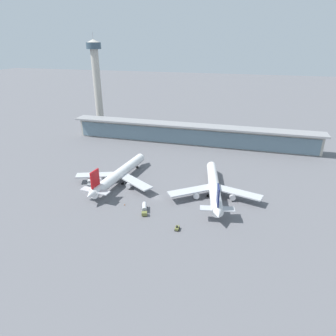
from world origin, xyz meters
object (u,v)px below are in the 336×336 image
at_px(safety_cone_alpha, 125,205).
at_px(airliner_centre_stand, 214,187).
at_px(service_truck_near_nose_olive, 177,228).
at_px(service_truck_mid_apron_olive, 144,208).
at_px(airliner_left_stand, 119,174).
at_px(control_tower, 97,78).
at_px(service_truck_under_wing_grey, 90,182).

bearing_deg(safety_cone_alpha, airliner_centre_stand, 27.54).
relative_size(service_truck_near_nose_olive, service_truck_mid_apron_olive, 0.33).
bearing_deg(safety_cone_alpha, airliner_left_stand, 119.75).
distance_m(service_truck_mid_apron_olive, control_tower, 157.61).
distance_m(airliner_centre_stand, service_truck_near_nose_olive, 35.12).
relative_size(airliner_left_stand, control_tower, 0.77).
distance_m(airliner_left_stand, service_truck_near_nose_olive, 53.72).
relative_size(control_tower, safety_cone_alpha, 110.81).
height_order(airliner_left_stand, service_truck_mid_apron_olive, airliner_left_stand).
bearing_deg(service_truck_near_nose_olive, airliner_centre_stand, 72.10).
bearing_deg(airliner_centre_stand, control_tower, 138.35).
bearing_deg(airliner_centre_stand, service_truck_under_wing_grey, -175.31).
bearing_deg(service_truck_under_wing_grey, service_truck_near_nose_olive, -26.71).
relative_size(service_truck_near_nose_olive, control_tower, 0.04).
distance_m(airliner_left_stand, safety_cone_alpha, 25.43).
xyz_separation_m(service_truck_near_nose_olive, safety_cone_alpha, (-28.72, 12.62, -0.56)).
height_order(service_truck_near_nose_olive, control_tower, control_tower).
bearing_deg(airliner_left_stand, service_truck_near_nose_olive, -39.85).
relative_size(airliner_left_stand, safety_cone_alpha, 85.69).
distance_m(control_tower, safety_cone_alpha, 149.95).
bearing_deg(service_truck_mid_apron_olive, airliner_left_stand, 133.64).
distance_m(service_truck_near_nose_olive, control_tower, 175.63).
bearing_deg(control_tower, airliner_centre_stand, -41.65).
distance_m(airliner_left_stand, service_truck_mid_apron_olive, 34.03).
height_order(airliner_centre_stand, control_tower, control_tower).
xyz_separation_m(airliner_left_stand, airliner_centre_stand, (51.84, -1.13, 0.00)).
relative_size(service_truck_mid_apron_olive, control_tower, 0.11).
distance_m(service_truck_near_nose_olive, service_truck_under_wing_grey, 61.81).
relative_size(airliner_centre_stand, control_tower, 0.77).
bearing_deg(airliner_left_stand, safety_cone_alpha, -60.25).
height_order(airliner_centre_stand, service_truck_near_nose_olive, airliner_centre_stand).
distance_m(airliner_left_stand, service_truck_under_wing_grey, 15.89).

